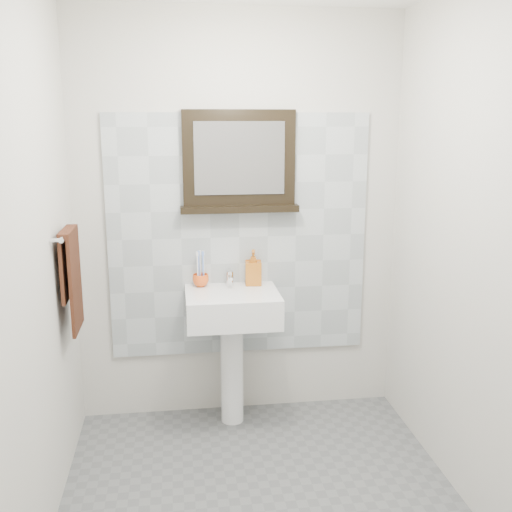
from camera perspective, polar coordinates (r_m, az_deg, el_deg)
The scene contains 13 objects.
floor at distance 3.17m, azimuth 0.84°, elevation -23.13°, with size 2.00×2.20×0.01m, color #5C5F61.
back_wall at distance 3.70m, azimuth -1.65°, elevation 3.40°, with size 2.00×0.01×2.50m, color beige.
front_wall at distance 1.60m, azimuth 6.97°, elevation -9.80°, with size 2.00×0.01×2.50m, color beige.
left_wall at distance 2.67m, azimuth -20.78°, elevation -1.23°, with size 0.01×2.20×2.50m, color beige.
right_wall at distance 2.95m, azimuth 20.51°, elevation 0.08°, with size 0.01×2.20×2.50m, color beige.
splashback at distance 3.71m, azimuth -1.62°, elevation 1.85°, with size 1.60×0.02×1.50m, color #A8B2B6.
pedestal_sink at distance 3.62m, azimuth -2.28°, elevation -6.22°, with size 0.55×0.44×0.96m.
toothbrush_cup at distance 3.68m, azimuth -5.29°, elevation -2.32°, with size 0.10×0.10×0.08m, color #F35A1C.
toothbrushes at distance 3.66m, azimuth -5.29°, elevation -1.03°, with size 0.05×0.04×0.21m.
soap_dispenser at distance 3.69m, azimuth -0.26°, elevation -1.09°, with size 0.10×0.10×0.22m, color #AD4214.
framed_mirror at distance 3.62m, azimuth -1.62°, elevation 8.78°, with size 0.71×0.11×0.61m.
towel_bar at distance 3.26m, azimuth -17.55°, elevation 2.11°, with size 0.07×0.40×0.03m.
hand_towel at distance 3.30m, azimuth -17.18°, elevation -1.47°, with size 0.06×0.30×0.55m.
Camera 1 is at (-0.39, -2.53, 1.87)m, focal length 42.00 mm.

